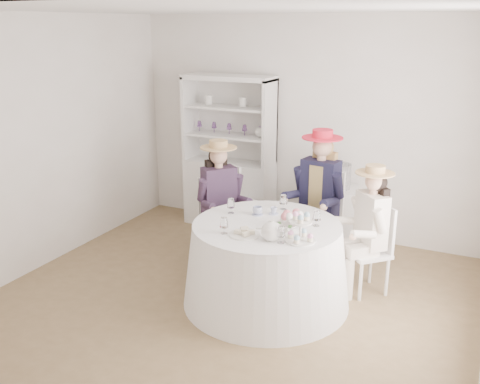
% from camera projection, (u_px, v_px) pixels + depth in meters
% --- Properties ---
extents(ground, '(4.50, 4.50, 0.00)m').
position_uv_depth(ground, '(236.00, 295.00, 5.32)').
color(ground, brown).
rests_on(ground, ground).
extents(ceiling, '(4.50, 4.50, 0.00)m').
position_uv_depth(ceiling, '(235.00, 9.00, 4.50)').
color(ceiling, white).
rests_on(ceiling, wall_back).
extents(wall_back, '(4.50, 0.00, 4.50)m').
position_uv_depth(wall_back, '(306.00, 128.00, 6.63)').
color(wall_back, silver).
rests_on(wall_back, ground).
extents(wall_front, '(4.50, 0.00, 4.50)m').
position_uv_depth(wall_front, '(88.00, 239.00, 3.19)').
color(wall_front, silver).
rests_on(wall_front, ground).
extents(wall_left, '(0.00, 4.50, 4.50)m').
position_uv_depth(wall_left, '(51.00, 142.00, 5.84)').
color(wall_left, silver).
rests_on(wall_left, ground).
extents(tea_table, '(1.59, 1.59, 0.80)m').
position_uv_depth(tea_table, '(266.00, 264.00, 5.09)').
color(tea_table, white).
rests_on(tea_table, ground).
extents(hutch, '(1.21, 0.56, 1.97)m').
position_uv_depth(hutch, '(230.00, 174.00, 7.01)').
color(hutch, silver).
rests_on(hutch, ground).
extents(side_table, '(0.52, 0.52, 0.72)m').
position_uv_depth(side_table, '(336.00, 216.00, 6.45)').
color(side_table, silver).
rests_on(side_table, ground).
extents(hatbox, '(0.36, 0.36, 0.29)m').
position_uv_depth(hatbox, '(338.00, 176.00, 6.30)').
color(hatbox, black).
rests_on(hatbox, side_table).
extents(guest_left, '(0.60, 0.58, 1.40)m').
position_uv_depth(guest_left, '(220.00, 195.00, 5.84)').
color(guest_left, silver).
rests_on(guest_left, ground).
extents(guest_mid, '(0.57, 0.60, 1.53)m').
position_uv_depth(guest_mid, '(319.00, 191.00, 5.74)').
color(guest_mid, silver).
rests_on(guest_mid, ground).
extents(guest_right, '(0.56, 0.56, 1.31)m').
position_uv_depth(guest_right, '(369.00, 223.00, 5.18)').
color(guest_right, silver).
rests_on(guest_right, ground).
extents(spare_chair, '(0.57, 0.57, 1.02)m').
position_uv_depth(spare_chair, '(238.00, 200.00, 6.44)').
color(spare_chair, silver).
rests_on(spare_chair, ground).
extents(teacup_a, '(0.10, 0.10, 0.08)m').
position_uv_depth(teacup_a, '(258.00, 211.00, 5.19)').
color(teacup_a, white).
rests_on(teacup_a, tea_table).
extents(teacup_b, '(0.07, 0.07, 0.06)m').
position_uv_depth(teacup_b, '(274.00, 211.00, 5.22)').
color(teacup_b, white).
rests_on(teacup_b, tea_table).
extents(teacup_c, '(0.13, 0.13, 0.08)m').
position_uv_depth(teacup_c, '(299.00, 221.00, 4.95)').
color(teacup_c, white).
rests_on(teacup_c, tea_table).
extents(flower_bowl, '(0.24, 0.24, 0.05)m').
position_uv_depth(flower_bowl, '(287.00, 227.00, 4.84)').
color(flower_bowl, white).
rests_on(flower_bowl, tea_table).
extents(flower_arrangement, '(0.20, 0.20, 0.08)m').
position_uv_depth(flower_arrangement, '(291.00, 218.00, 4.85)').
color(flower_arrangement, '#CE6772').
rests_on(flower_arrangement, tea_table).
extents(table_teapot, '(0.25, 0.18, 0.19)m').
position_uv_depth(table_teapot, '(272.00, 231.00, 4.58)').
color(table_teapot, white).
rests_on(table_teapot, tea_table).
extents(sandwich_plate, '(0.28, 0.28, 0.06)m').
position_uv_depth(sandwich_plate, '(245.00, 234.00, 4.70)').
color(sandwich_plate, white).
rests_on(sandwich_plate, tea_table).
extents(cupcake_stand, '(0.27, 0.27, 0.25)m').
position_uv_depth(cupcake_stand, '(300.00, 231.00, 4.55)').
color(cupcake_stand, white).
rests_on(cupcake_stand, tea_table).
extents(stemware_set, '(0.94, 0.91, 0.15)m').
position_uv_depth(stemware_set, '(267.00, 217.00, 4.94)').
color(stemware_set, white).
rests_on(stemware_set, tea_table).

